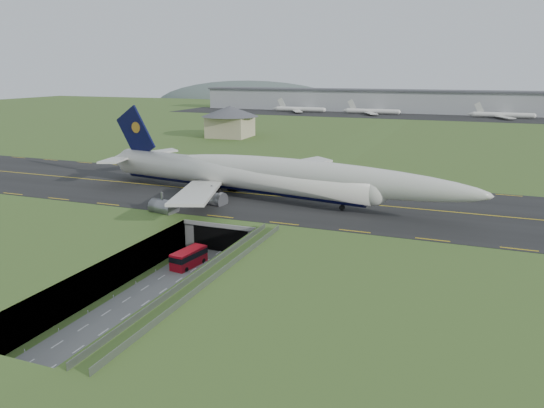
% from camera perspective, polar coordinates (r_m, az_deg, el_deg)
% --- Properties ---
extents(ground, '(900.00, 900.00, 0.00)m').
position_cam_1_polar(ground, '(100.07, -7.61, -6.59)').
color(ground, '#435C24').
rests_on(ground, ground).
extents(airfield_deck, '(800.00, 800.00, 6.00)m').
position_cam_1_polar(airfield_deck, '(99.04, -7.66, -4.97)').
color(airfield_deck, gray).
rests_on(airfield_deck, ground).
extents(trench_road, '(12.00, 75.00, 0.20)m').
position_cam_1_polar(trench_road, '(94.02, -9.82, -8.02)').
color(trench_road, slate).
rests_on(trench_road, ground).
extents(taxiway, '(800.00, 44.00, 0.18)m').
position_cam_1_polar(taxiway, '(126.84, -0.53, 0.92)').
color(taxiway, black).
rests_on(taxiway, airfield_deck).
extents(tunnel_portal, '(17.00, 22.30, 6.00)m').
position_cam_1_polar(tunnel_portal, '(113.10, -3.60, -2.23)').
color(tunnel_portal, gray).
rests_on(tunnel_portal, ground).
extents(guideway, '(3.00, 53.00, 7.05)m').
position_cam_1_polar(guideway, '(77.62, -7.38, -8.68)').
color(guideway, '#A8A8A3').
rests_on(guideway, ground).
extents(jumbo_jet, '(99.39, 62.46, 20.95)m').
position_cam_1_polar(jumbo_jet, '(122.66, -1.36, 3.11)').
color(jumbo_jet, silver).
rests_on(jumbo_jet, ground).
extents(shuttle_tram, '(4.01, 8.16, 3.18)m').
position_cam_1_polar(shuttle_tram, '(99.27, -8.94, -5.74)').
color(shuttle_tram, '#AE0B19').
rests_on(shuttle_tram, ground).
extents(service_building, '(26.26, 26.26, 13.76)m').
position_cam_1_polar(service_building, '(237.81, -4.53, 9.13)').
color(service_building, tan).
rests_on(service_building, ground).
extents(cargo_terminal, '(320.00, 67.00, 15.60)m').
position_cam_1_polar(cargo_terminal, '(384.30, 14.65, 10.66)').
color(cargo_terminal, '#B2B2B2').
rests_on(cargo_terminal, ground).
extents(distant_hills, '(700.00, 91.00, 60.00)m').
position_cam_1_polar(distant_hills, '(513.37, 23.59, 8.74)').
color(distant_hills, '#54655E').
rests_on(distant_hills, ground).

